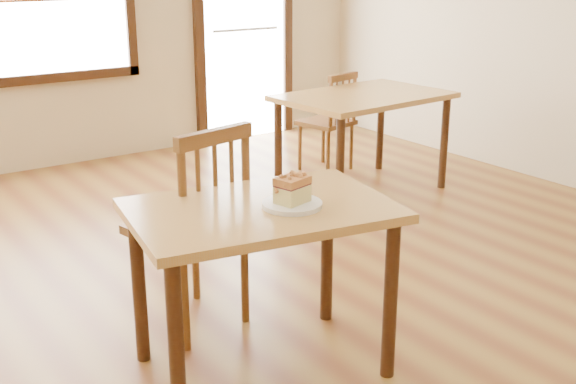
# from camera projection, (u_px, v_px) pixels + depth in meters

# --- Properties ---
(entry_door) EXTENTS (1.08, 0.06, 2.29)m
(entry_door) POSITION_uv_depth(u_px,v_px,m) (244.00, 14.00, 6.87)
(entry_door) COLOR white
(entry_door) RESTS_ON ground
(cafe_table_main) EXTENTS (1.17, 0.88, 0.75)m
(cafe_table_main) POSITION_uv_depth(u_px,v_px,m) (261.00, 232.00, 2.98)
(cafe_table_main) COLOR #A88041
(cafe_table_main) RESTS_ON ground
(cafe_chair_main) EXTENTS (0.55, 0.55, 1.02)m
(cafe_chair_main) POSITION_uv_depth(u_px,v_px,m) (194.00, 227.00, 3.38)
(cafe_chair_main) COLOR brown
(cafe_chair_main) RESTS_ON ground
(cafe_table_second) EXTENTS (1.28, 0.90, 0.75)m
(cafe_table_second) POSITION_uv_depth(u_px,v_px,m) (364.00, 107.00, 5.36)
(cafe_table_second) COLOR #A88041
(cafe_table_second) RESTS_ON ground
(cafe_chair_second) EXTENTS (0.45, 0.45, 0.84)m
(cafe_chair_second) POSITION_uv_depth(u_px,v_px,m) (329.00, 121.00, 5.96)
(cafe_chair_second) COLOR brown
(cafe_chair_second) RESTS_ON ground
(plate) EXTENTS (0.24, 0.24, 0.02)m
(plate) POSITION_uv_depth(u_px,v_px,m) (292.00, 205.00, 2.93)
(plate) COLOR white
(plate) RESTS_ON cafe_table_main
(cake_slice) EXTENTS (0.15, 0.13, 0.12)m
(cake_slice) POSITION_uv_depth(u_px,v_px,m) (292.00, 189.00, 2.91)
(cake_slice) COLOR #DFD57E
(cake_slice) RESTS_ON plate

